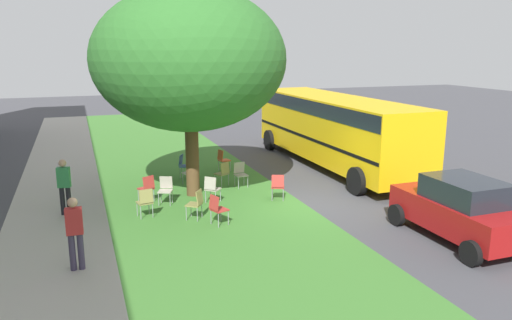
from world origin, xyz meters
The scene contains 20 objects.
ground centered at (0.00, 0.00, 0.00)m, with size 80.00×80.00×0.00m, color #424247.
grass_verge centered at (0.00, 3.20, 0.00)m, with size 48.00×6.00×0.01m, color #3D752D.
sidewalk_strip centered at (0.00, 7.60, 0.00)m, with size 48.00×2.80×0.01m, color #ADA89E.
street_tree centered at (2.19, 3.31, 4.49)m, with size 6.19×6.19×6.79m.
chair_0 centered at (4.59, 3.11, 0.52)m, with size 0.56×0.57×0.88m.
chair_1 centered at (1.11, 2.94, 0.52)m, with size 0.59×0.59×0.88m.
chair_2 centered at (2.60, 1.49, 0.52)m, with size 0.46×0.45×0.88m.
chair_3 centered at (0.43, 5.13, 0.52)m, with size 0.49×0.49×0.88m.
chair_4 centered at (3.47, 3.09, 0.52)m, with size 0.51×0.51×0.88m.
chair_5 centered at (-0.22, 3.76, 0.52)m, with size 0.58×0.58×0.88m.
chair_6 centered at (0.64, 0.86, 0.52)m, with size 0.55×0.55×0.88m.
chair_7 centered at (1.53, 4.34, 0.52)m, with size 0.55×0.54×0.88m.
chair_8 centered at (-0.90, 3.33, 0.52)m, with size 0.53×0.54×0.88m.
chair_9 centered at (2.89, 2.05, 0.52)m, with size 0.57×0.57×0.88m.
chair_10 centered at (1.91, 4.87, 0.52)m, with size 0.56×0.56×0.88m.
chair_11 centered at (4.97, 1.45, 0.52)m, with size 0.49×0.49×0.88m.
parked_car centered at (-4.06, -2.26, 0.84)m, with size 3.70×1.92×1.65m.
school_bus centered at (4.31, -3.16, 1.76)m, with size 10.40×2.80×2.88m.
pedestrian_0 centered at (1.51, 7.31, 0.93)m, with size 0.27×0.39×1.69m.
pedestrian_1 centered at (-2.55, 7.04, 0.93)m, with size 0.22×0.37×1.69m.
Camera 1 is at (-13.53, 6.80, 4.88)m, focal length 34.52 mm.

